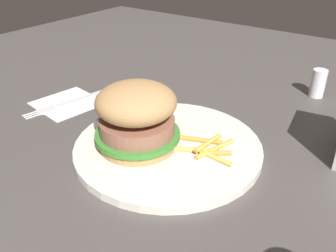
# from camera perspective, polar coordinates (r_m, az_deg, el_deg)

# --- Properties ---
(ground_plane) EXTENTS (1.60, 1.60, 0.00)m
(ground_plane) POSITION_cam_1_polar(r_m,az_deg,el_deg) (0.53, -2.41, -4.58)
(ground_plane) COLOR #47423F
(plate) EXTENTS (0.28, 0.28, 0.01)m
(plate) POSITION_cam_1_polar(r_m,az_deg,el_deg) (0.54, 0.00, -3.35)
(plate) COLOR silver
(plate) RESTS_ON ground_plane
(sandwich) EXTENTS (0.12, 0.12, 0.10)m
(sandwich) POSITION_cam_1_polar(r_m,az_deg,el_deg) (0.51, -5.03, 1.63)
(sandwich) COLOR tan
(sandwich) RESTS_ON plate
(fries_pile) EXTENTS (0.10, 0.08, 0.01)m
(fries_pile) POSITION_cam_1_polar(r_m,az_deg,el_deg) (0.52, 5.96, -3.53)
(fries_pile) COLOR gold
(fries_pile) RESTS_ON plate
(napkin) EXTENTS (0.12, 0.12, 0.00)m
(napkin) POSITION_cam_1_polar(r_m,az_deg,el_deg) (0.71, -15.73, 3.59)
(napkin) COLOR white
(napkin) RESTS_ON ground_plane
(fork) EXTENTS (0.05, 0.17, 0.00)m
(fork) POSITION_cam_1_polar(r_m,az_deg,el_deg) (0.71, -15.87, 3.73)
(fork) COLOR silver
(fork) RESTS_ON napkin
(salt_shaker) EXTENTS (0.03, 0.03, 0.06)m
(salt_shaker) POSITION_cam_1_polar(r_m,az_deg,el_deg) (0.76, 22.86, 6.32)
(salt_shaker) COLOR white
(salt_shaker) RESTS_ON ground_plane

